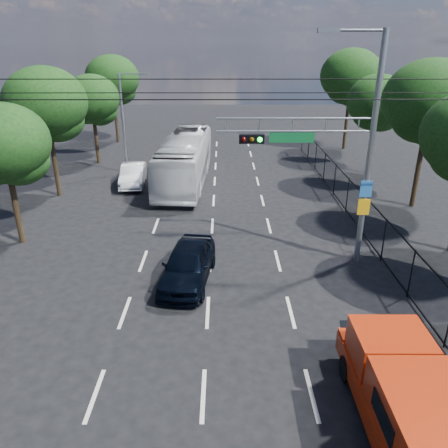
{
  "coord_description": "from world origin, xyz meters",
  "views": [
    {
      "loc": [
        0.54,
        -9.29,
        9.03
      ],
      "look_at": [
        0.59,
        5.56,
        2.8
      ],
      "focal_mm": 35.0,
      "sensor_mm": 36.0,
      "label": 1
    }
  ],
  "objects_px": {
    "white_van": "(133,175)",
    "navy_hatchback": "(188,264)",
    "signal_mast": "(341,144)",
    "red_pickup": "(407,395)",
    "white_bus": "(185,160)"
  },
  "relations": [
    {
      "from": "signal_mast",
      "to": "navy_hatchback",
      "type": "distance_m",
      "value": 7.8
    },
    {
      "from": "white_van",
      "to": "white_bus",
      "type": "bearing_deg",
      "value": 4.62
    },
    {
      "from": "red_pickup",
      "to": "navy_hatchback",
      "type": "relative_size",
      "value": 1.24
    },
    {
      "from": "white_van",
      "to": "navy_hatchback",
      "type": "bearing_deg",
      "value": -75.37
    },
    {
      "from": "signal_mast",
      "to": "red_pickup",
      "type": "relative_size",
      "value": 1.68
    },
    {
      "from": "signal_mast",
      "to": "white_van",
      "type": "bearing_deg",
      "value": 133.96
    },
    {
      "from": "red_pickup",
      "to": "signal_mast",
      "type": "bearing_deg",
      "value": 88.21
    },
    {
      "from": "red_pickup",
      "to": "navy_hatchback",
      "type": "xyz_separation_m",
      "value": [
        -5.86,
        7.41,
        -0.34
      ]
    },
    {
      "from": "red_pickup",
      "to": "white_van",
      "type": "xyz_separation_m",
      "value": [
        -10.5,
        20.35,
        -0.4
      ]
    },
    {
      "from": "white_bus",
      "to": "navy_hatchback",
      "type": "bearing_deg",
      "value": -82.28
    },
    {
      "from": "signal_mast",
      "to": "red_pickup",
      "type": "bearing_deg",
      "value": -91.79
    },
    {
      "from": "navy_hatchback",
      "to": "white_van",
      "type": "height_order",
      "value": "navy_hatchback"
    },
    {
      "from": "signal_mast",
      "to": "white_van",
      "type": "distance_m",
      "value": 16.19
    },
    {
      "from": "signal_mast",
      "to": "white_bus",
      "type": "height_order",
      "value": "signal_mast"
    },
    {
      "from": "navy_hatchback",
      "to": "white_van",
      "type": "bearing_deg",
      "value": 117.23
    }
  ]
}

